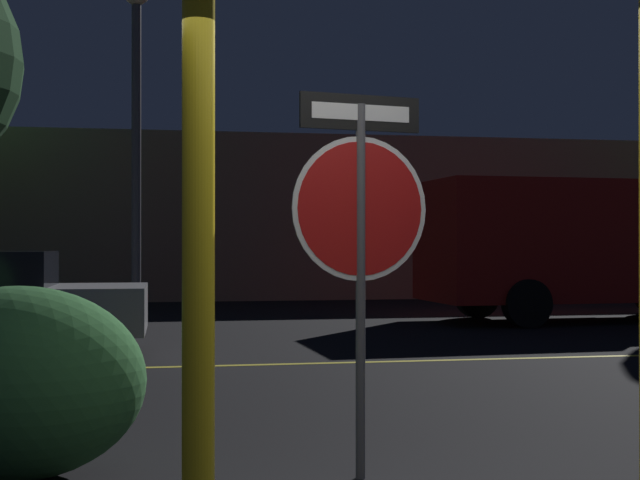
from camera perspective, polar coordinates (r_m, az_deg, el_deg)
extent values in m
cube|color=gold|center=(10.75, -3.98, -7.97)|extent=(41.48, 0.12, 0.01)
cylinder|color=#4C4C51|center=(5.52, 2.61, -3.28)|extent=(0.06, 0.06, 2.32)
cylinder|color=white|center=(5.51, 2.61, 2.01)|extent=(0.88, 0.17, 0.90)
cylinder|color=#B71414|center=(5.51, 2.61, 2.01)|extent=(0.82, 0.17, 0.83)
cube|color=black|center=(5.57, 2.61, 8.15)|extent=(0.79, 0.16, 0.22)
cube|color=white|center=(5.57, 2.61, 8.15)|extent=(0.65, 0.15, 0.10)
cylinder|color=yellow|center=(4.22, -7.79, 2.79)|extent=(0.15, 0.15, 3.35)
ellipsoid|color=#2D6633|center=(5.83, -18.81, -8.65)|extent=(1.57, 1.15, 1.19)
cylinder|color=black|center=(11.18, -15.51, -6.13)|extent=(0.60, 0.21, 0.60)
cylinder|color=black|center=(12.82, -14.75, -5.37)|extent=(0.60, 0.21, 0.60)
cube|color=maroon|center=(16.99, 13.67, -0.05)|extent=(4.16, 2.44, 2.20)
cylinder|color=black|center=(17.69, 10.01, -3.56)|extent=(0.85, 0.32, 0.84)
cylinder|color=black|center=(15.74, 13.10, -3.98)|extent=(0.85, 0.32, 0.84)
cylinder|color=#4C4C51|center=(15.52, -11.68, 4.61)|extent=(0.16, 0.16, 5.52)
cube|color=#7A6B5B|center=(24.15, -3.49, 1.40)|extent=(30.52, 3.20, 4.27)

